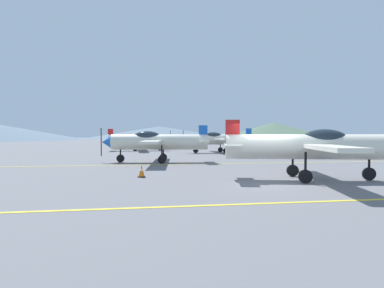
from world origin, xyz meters
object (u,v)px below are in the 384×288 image
airplane_mid (156,141)px  airplane_far (219,139)px  airplane_near (310,146)px  airplane_back (139,138)px  traffic_cone_front (142,171)px  car_sedan (331,147)px

airplane_mid → airplane_far: bearing=56.1°
airplane_near → airplane_mid: (-6.38, 10.16, 0.00)m
airplane_back → airplane_far: bearing=-35.1°
airplane_near → airplane_mid: size_ratio=0.99×
airplane_far → traffic_cone_front: (-8.38, -19.05, -1.22)m
car_sedan → airplane_near: bearing=-125.0°
airplane_near → airplane_back: same height
airplane_back → car_sedan: (18.18, -12.06, -0.67)m
airplane_mid → airplane_near: bearing=-57.9°
airplane_back → airplane_near: bearing=-74.3°
airplane_mid → airplane_back: same height
airplane_far → traffic_cone_front: size_ratio=15.12×
airplane_back → car_sedan: size_ratio=1.93×
car_sedan → traffic_cone_front: bearing=-144.1°
airplane_near → airplane_back: size_ratio=1.00×
airplane_far → airplane_back: (-8.59, 6.03, 0.00)m
airplane_mid → traffic_cone_front: size_ratio=15.22×
airplane_mid → airplane_far: same height
airplane_far → car_sedan: bearing=-32.2°
airplane_far → car_sedan: airplane_far is taller
airplane_near → airplane_far: 21.12m
airplane_mid → car_sedan: airplane_mid is taller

